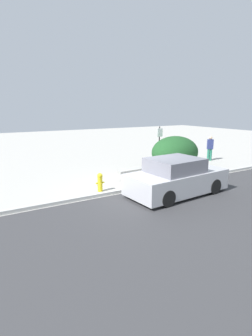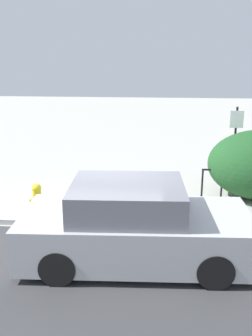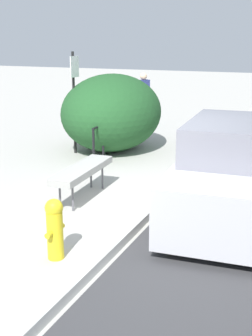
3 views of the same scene
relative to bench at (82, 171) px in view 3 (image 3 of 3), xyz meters
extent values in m
plane|color=#ADAAA3|center=(-0.42, -1.28, -0.48)|extent=(60.00, 60.00, 0.00)
cube|color=#B7B7B2|center=(-0.42, -1.28, -0.42)|extent=(60.00, 0.20, 0.13)
cylinder|color=#515156|center=(-0.58, -0.14, -0.27)|extent=(0.04, 0.04, 0.44)
cylinder|color=#515156|center=(0.59, -0.08, -0.27)|extent=(0.04, 0.04, 0.44)
cylinder|color=#515156|center=(-0.59, 0.08, -0.27)|extent=(0.04, 0.04, 0.44)
cylinder|color=#515156|center=(0.58, 0.14, -0.27)|extent=(0.04, 0.04, 0.44)
cube|color=#999993|center=(0.00, 0.00, 0.01)|extent=(1.69, 0.48, 0.11)
cylinder|color=black|center=(1.83, 0.71, -0.08)|extent=(0.05, 0.05, 0.80)
cylinder|color=black|center=(2.33, 0.73, -0.08)|extent=(0.05, 0.05, 0.80)
cylinder|color=black|center=(2.08, 0.72, 0.32)|extent=(0.55, 0.07, 0.05)
cylinder|color=black|center=(2.75, 1.65, 0.67)|extent=(0.06, 0.06, 2.30)
cube|color=white|center=(2.75, 1.61, 1.49)|extent=(0.36, 0.02, 0.46)
cylinder|color=gold|center=(-2.08, -0.73, -0.18)|extent=(0.20, 0.20, 0.60)
sphere|color=gold|center=(-2.08, -0.73, 0.17)|extent=(0.22, 0.22, 0.22)
cylinder|color=gold|center=(-2.22, -0.73, -0.12)|extent=(0.08, 0.07, 0.07)
cylinder|color=gold|center=(-1.94, -0.73, -0.12)|extent=(0.08, 0.07, 0.07)
ellipsoid|color=#1E4C23|center=(3.35, 0.99, 0.41)|extent=(2.76, 2.25, 1.79)
cylinder|color=#267259|center=(6.63, 1.51, -0.11)|extent=(0.15, 0.15, 0.75)
cylinder|color=#267259|center=(6.77, 1.44, -0.11)|extent=(0.15, 0.15, 0.75)
cube|color=navy|center=(6.70, 1.48, 0.57)|extent=(0.41, 0.34, 0.62)
sphere|color=beige|center=(6.70, 1.48, 0.99)|extent=(0.21, 0.21, 0.21)
cylinder|color=black|center=(1.56, -1.67, -0.18)|extent=(0.61, 0.22, 0.60)
cylinder|color=black|center=(-0.93, -1.83, -0.18)|extent=(0.61, 0.22, 0.60)
cube|color=#B7B7BC|center=(0.37, -2.57, 0.03)|extent=(4.13, 2.02, 0.79)
cube|color=slate|center=(0.21, -2.58, 0.69)|extent=(2.03, 1.72, 0.56)
camera|label=1|loc=(-6.37, -10.00, 2.84)|focal=28.00mm
camera|label=2|loc=(0.79, -8.62, 2.99)|focal=40.00mm
camera|label=3|loc=(-6.55, -3.55, 2.14)|focal=50.00mm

